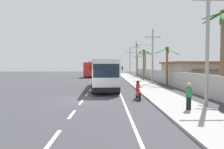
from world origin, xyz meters
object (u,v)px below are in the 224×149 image
Objects in this scene: coach_bus_foreground at (105,73)px; motorcycle_beside_bus at (118,78)px; motorcycle_trailing at (138,92)px; palm_second at (144,58)px; utility_pole_far at (136,59)px; utility_pole_nearest at (208,39)px; palm_fourth at (223,37)px; palm_nearest at (145,57)px; utility_pole_mid at (152,55)px; palm_third at (137,60)px; pedestrian_near_kerb at (189,96)px; utility_pole_distant at (130,60)px; palm_farthest at (167,58)px; roadside_building at (210,73)px; coach_bus_far_lane at (92,69)px.

motorcycle_beside_bus is at bearing 78.48° from coach_bus_foreground.
motorcycle_trailing is 21.04m from palm_second.
utility_pole_far is 1.44× the size of palm_second.
palm_second is (-0.32, 22.87, -0.30)m from utility_pole_nearest.
utility_pole_far reaches higher than motorcycle_trailing.
palm_fourth reaches higher than palm_second.
utility_pole_mid is at bearing -97.08° from palm_nearest.
utility_pole_nearest is 32.40m from utility_pole_far.
pedestrian_near_kerb is at bearing -93.88° from palm_third.
pedestrian_near_kerb is 0.25× the size of palm_nearest.
utility_pole_distant is (5.15, 28.61, 3.82)m from motorcycle_beside_bus.
utility_pole_nearest reaches higher than motorcycle_trailing.
palm_fourth reaches higher than pedestrian_near_kerb.
utility_pole_far is at bearing -100.11° from palm_third.
utility_pole_distant reaches higher than utility_pole_far.
motorcycle_beside_bus is 0.22× the size of utility_pole_nearest.
coach_bus_foreground is at bearing -139.09° from utility_pole_mid.
palm_fourth is (2.43, -30.52, 0.63)m from utility_pole_far.
palm_nearest is 30.54m from palm_fourth.
utility_pole_mid is 3.34m from palm_farthest.
coach_bus_foreground reaches higher than motorcycle_beside_bus.
palm_second is (4.87, 2.88, 3.59)m from motorcycle_beside_bus.
motorcycle_beside_bus is at bearing -149.37° from palm_second.
motorcycle_beside_bus is 17.47m from motorcycle_trailing.
utility_pole_mid is at bearing -90.40° from utility_pole_distant.
utility_pole_distant is at bearing 103.10° from roadside_building.
utility_pole_far is 19.61m from roadside_building.
utility_pole_distant is (1.99, 50.55, 3.51)m from pedestrian_near_kerb.
pedestrian_near_kerb is 0.18× the size of utility_pole_nearest.
coach_bus_far_lane is 1.34× the size of utility_pole_nearest.
roadside_building reaches higher than motorcycle_trailing.
utility_pole_mid is (4.93, -3.79, 3.76)m from motorcycle_beside_bus.
coach_bus_foreground is 39.14m from utility_pole_distant.
palm_fourth is at bearing 41.50° from utility_pole_nearest.
coach_bus_far_lane is 11.94m from palm_third.
palm_third reaches higher than palm_second.
coach_bus_far_lane is (-3.71, 26.07, 0.08)m from coach_bus_foreground.
utility_pole_nearest reaches higher than pedestrian_near_kerb.
roadside_building is at bearing -76.90° from utility_pole_distant.
utility_pole_far reaches higher than utility_pole_mid.
coach_bus_foreground is 1.96× the size of palm_nearest.
palm_second is 0.45× the size of roadside_building.
pedestrian_near_kerb is at bearing -120.56° from roadside_building.
palm_farthest reaches higher than coach_bus_far_lane.
palm_fourth is (0.37, -30.53, 0.25)m from palm_nearest.
palm_nearest is 1.11× the size of palm_second.
utility_pole_mid is 0.96× the size of utility_pole_distant.
coach_bus_foreground is 9.51m from utility_pole_mid.
palm_farthest is (-0.97, 11.36, -1.15)m from palm_fourth.
utility_pole_distant reaches higher than palm_fourth.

